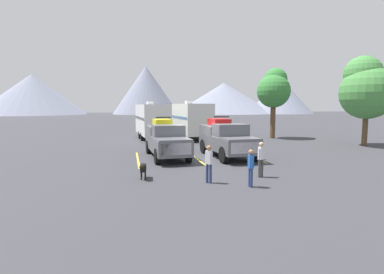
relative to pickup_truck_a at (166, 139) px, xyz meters
name	(u,v)px	position (x,y,z in m)	size (l,w,h in m)	color
ground_plane	(196,158)	(1.79, -0.77, -1.17)	(240.00, 240.00, 0.00)	#38383D
pickup_truck_a	(166,139)	(0.00, 0.00, 0.00)	(2.37, 5.93, 2.54)	#595B60
pickup_truck_b	(226,138)	(3.80, -0.60, 0.03)	(2.48, 5.63, 2.57)	#595B60
lot_stripe_a	(138,159)	(-1.79, -0.58, -1.16)	(0.12, 5.50, 0.01)	gold
lot_stripe_b	(195,157)	(1.79, -0.58, -1.16)	(0.12, 5.50, 0.01)	gold
lot_stripe_c	(248,155)	(5.37, -0.58, -1.16)	(0.12, 5.50, 0.01)	gold
camper_trailer_a	(152,119)	(-0.09, 10.28, 0.76)	(2.95, 8.33, 3.65)	white
camper_trailer_b	(191,119)	(3.69, 9.79, 0.80)	(3.03, 7.61, 3.72)	silver
person_a	(261,157)	(3.60, -6.30, -0.23)	(0.34, 0.27, 1.63)	#3F3F42
person_b	(251,165)	(2.48, -7.79, -0.28)	(0.21, 0.34, 1.54)	navy
person_c	(209,161)	(0.99, -6.83, -0.23)	(0.30, 0.30, 1.62)	navy
dog	(143,168)	(-1.71, -5.61, -0.65)	(0.35, 1.02, 0.77)	black
tree_a	(274,89)	(11.89, 8.90, 3.74)	(3.28, 3.28, 6.97)	brown
tree_b	(366,88)	(16.43, 2.09, 3.48)	(4.23, 4.23, 7.25)	brown
mountain_ridge	(110,94)	(-8.78, 95.82, 6.09)	(144.69, 41.30, 17.56)	gray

